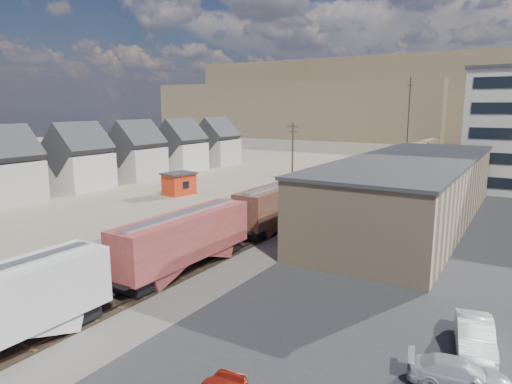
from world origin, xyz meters
The scene contains 14 objects.
ground centered at (0.00, 0.00, 0.00)m, with size 300.00×300.00×0.00m, color #6B6356.
ballast_bed centered at (0.00, 50.00, 0.03)m, with size 18.00×200.00×0.06m, color #4C4742.
dirt_yard centered at (-20.00, 40.00, 0.01)m, with size 24.00×180.00×0.03m, color #72644E.
asphalt_lot centered at (22.00, 35.00, 0.02)m, with size 26.00×120.00×0.04m, color #232326.
rail_tracks centered at (-0.55, 50.00, 0.11)m, with size 11.40×200.00×0.24m.
freight_train centered at (3.80, 37.47, 2.79)m, with size 3.00×119.74×4.46m.
warehouse centered at (14.98, 25.00, 3.65)m, with size 12.40×40.40×7.25m.
utility_pole_north centered at (-8.50, 42.00, 5.30)m, with size 2.20×0.32×10.00m.
radio_mast centered at (6.00, 60.00, 9.12)m, with size 1.20×0.16×18.00m.
townhouse_row centered at (-34.00, 25.00, 4.34)m, with size 8.15×68.16×10.47m.
hills_north centered at (0.17, 167.92, 14.10)m, with size 265.00×80.00×32.00m.
maintenance_shed centered at (-17.56, 23.43, 1.68)m, with size 4.22×5.03×3.29m.
parked_car_white centered at (24.55, -1.71, 0.84)m, with size 1.78×5.11×1.68m, color white.
parked_car_silver centered at (24.39, -5.63, 0.67)m, with size 1.88×4.63×1.34m, color #A4A8AC.
Camera 1 is at (26.29, -26.67, 12.80)m, focal length 32.00 mm.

